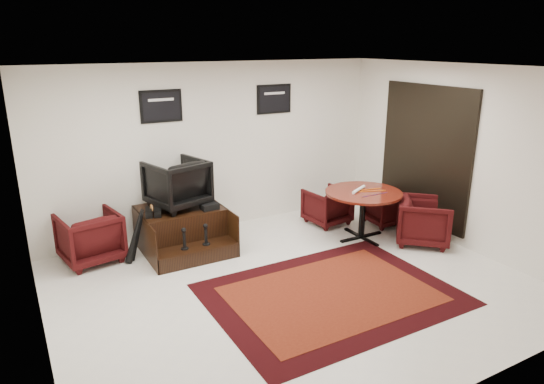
{
  "coord_description": "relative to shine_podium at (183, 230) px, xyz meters",
  "views": [
    {
      "loc": [
        -3.08,
        -4.91,
        3.1
      ],
      "look_at": [
        0.17,
        0.9,
        1.03
      ],
      "focal_mm": 32.0,
      "sensor_mm": 36.0,
      "label": 1
    }
  ],
  "objects": [
    {
      "name": "shine_podium",
      "position": [
        0.0,
        0.0,
        0.0
      ],
      "size": [
        1.26,
        1.29,
        0.65
      ],
      "color": "black",
      "rests_on": "ground"
    },
    {
      "name": "table_chair_corner",
      "position": [
        3.42,
        -1.68,
        0.11
      ],
      "size": [
        1.07,
        1.08,
        0.81
      ],
      "primitive_type": "imported",
      "rotation": [
        0.0,
        0.0,
        0.82
      ],
      "color": "black",
      "rests_on": "ground"
    },
    {
      "name": "shoes_pair",
      "position": [
        -0.45,
        -0.07,
        0.4
      ],
      "size": [
        0.29,
        0.33,
        0.1
      ],
      "color": "black",
      "rests_on": "shine_podium"
    },
    {
      "name": "umbrella_black",
      "position": [
        -0.76,
        -0.15,
        0.12
      ],
      "size": [
        0.31,
        0.12,
        0.84
      ],
      "primitive_type": null,
      "color": "black",
      "rests_on": "ground"
    },
    {
      "name": "ground",
      "position": [
        0.87,
        -1.89,
        -0.3
      ],
      "size": [
        6.0,
        6.0,
        0.0
      ],
      "primitive_type": "plane",
      "color": "white",
      "rests_on": "ground"
    },
    {
      "name": "paper_roll",
      "position": [
        2.64,
        -0.99,
        0.53
      ],
      "size": [
        0.39,
        0.24,
        0.05
      ],
      "primitive_type": "cylinder",
      "rotation": [
        0.0,
        1.57,
        0.49
      ],
      "color": "white",
      "rests_on": "meeting_table"
    },
    {
      "name": "polish_kit",
      "position": [
        0.38,
        -0.22,
        0.39
      ],
      "size": [
        0.27,
        0.19,
        0.09
      ],
      "primitive_type": "cube",
      "rotation": [
        0.0,
        0.0,
        0.05
      ],
      "color": "black",
      "rests_on": "shine_podium"
    },
    {
      "name": "table_clutter",
      "position": [
        2.8,
        -1.12,
        0.51
      ],
      "size": [
        0.57,
        0.33,
        0.01
      ],
      "color": "#D85E0C",
      "rests_on": "meeting_table"
    },
    {
      "name": "area_rug",
      "position": [
        1.16,
        -2.34,
        -0.29
      ],
      "size": [
        3.06,
        2.3,
        0.01
      ],
      "color": "black",
      "rests_on": "ground"
    },
    {
      "name": "room_shell",
      "position": [
        1.27,
        -1.77,
        1.49
      ],
      "size": [
        6.02,
        5.02,
        2.81
      ],
      "color": "silver",
      "rests_on": "ground"
    },
    {
      "name": "umbrella_hooked",
      "position": [
        -0.72,
        -0.08,
        0.1
      ],
      "size": [
        0.29,
        0.11,
        0.79
      ],
      "primitive_type": null,
      "color": "black",
      "rests_on": "ground"
    },
    {
      "name": "meeting_table",
      "position": [
        2.69,
        -1.05,
        0.41
      ],
      "size": [
        1.23,
        1.23,
        0.8
      ],
      "color": "#451009",
      "rests_on": "ground"
    },
    {
      "name": "table_chair_window",
      "position": [
        3.5,
        -0.74,
        0.04
      ],
      "size": [
        0.67,
        0.7,
        0.67
      ],
      "primitive_type": "imported",
      "rotation": [
        0.0,
        0.0,
        1.48
      ],
      "color": "black",
      "rests_on": "ground"
    },
    {
      "name": "table_chair_back",
      "position": [
        2.6,
        -0.2,
        0.05
      ],
      "size": [
        0.74,
        0.7,
        0.7
      ],
      "primitive_type": "imported",
      "rotation": [
        0.0,
        0.0,
        3.24
      ],
      "color": "black",
      "rests_on": "ground"
    },
    {
      "name": "armchair_side",
      "position": [
        -1.33,
        0.21,
        0.11
      ],
      "size": [
        0.91,
        0.87,
        0.82
      ],
      "primitive_type": "imported",
      "rotation": [
        0.0,
        0.0,
        3.31
      ],
      "color": "black",
      "rests_on": "ground"
    },
    {
      "name": "shine_chair",
      "position": [
        0.0,
        0.14,
        0.76
      ],
      "size": [
        0.97,
        0.93,
        0.82
      ],
      "primitive_type": "imported",
      "rotation": [
        0.0,
        0.0,
        3.4
      ],
      "color": "black",
      "rests_on": "shine_podium"
    }
  ]
}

